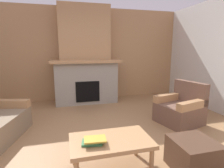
{
  "coord_description": "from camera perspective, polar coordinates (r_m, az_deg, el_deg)",
  "views": [
    {
      "loc": [
        -0.57,
        -2.57,
        1.53
      ],
      "look_at": [
        0.26,
        0.63,
        0.88
      ],
      "focal_mm": 29.15,
      "sensor_mm": 36.0,
      "label": 1
    }
  ],
  "objects": [
    {
      "name": "wall_back_wood_panel",
      "position": [
        5.6,
        -8.85,
        9.11
      ],
      "size": [
        6.0,
        0.12,
        2.7
      ],
      "primitive_type": "cube",
      "color": "tan",
      "rests_on": "ground"
    },
    {
      "name": "book_stack_near_edge",
      "position": [
        2.24,
        -5.71,
        -17.3
      ],
      "size": [
        0.3,
        0.23,
        0.07
      ],
      "color": "#3D7F4C",
      "rests_on": "coffee_table"
    },
    {
      "name": "ottoman",
      "position": [
        2.68,
        24.09,
        -19.68
      ],
      "size": [
        0.52,
        0.52,
        0.4
      ],
      "primitive_type": "cube",
      "color": "#4C3323",
      "rests_on": "ground"
    },
    {
      "name": "fireplace",
      "position": [
        5.24,
        -8.36,
        6.95
      ],
      "size": [
        1.9,
        0.82,
        2.7
      ],
      "color": "gray",
      "rests_on": "ground"
    },
    {
      "name": "armchair",
      "position": [
        4.07,
        20.72,
        -7.33
      ],
      "size": [
        0.93,
        0.93,
        0.85
      ],
      "color": "brown",
      "rests_on": "ground"
    },
    {
      "name": "ground",
      "position": [
        3.04,
        -1.86,
        -19.08
      ],
      "size": [
        9.0,
        9.0,
        0.0
      ],
      "primitive_type": "plane",
      "color": "#9E754C"
    },
    {
      "name": "coffee_table",
      "position": [
        2.37,
        -0.37,
        -18.06
      ],
      "size": [
        1.0,
        0.6,
        0.43
      ],
      "color": "tan",
      "rests_on": "ground"
    }
  ]
}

